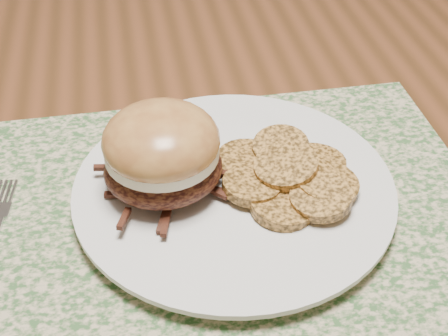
# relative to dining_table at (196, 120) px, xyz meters

# --- Properties ---
(dining_table) EXTENTS (1.50, 0.90, 0.75)m
(dining_table) POSITION_rel_dining_table_xyz_m (0.00, 0.00, 0.00)
(dining_table) COLOR brown
(dining_table) RESTS_ON ground
(placemat) EXTENTS (0.45, 0.33, 0.00)m
(placemat) POSITION_rel_dining_table_xyz_m (-0.01, -0.25, 0.08)
(placemat) COLOR #376031
(placemat) RESTS_ON dining_table
(dinner_plate) EXTENTS (0.26, 0.26, 0.02)m
(dinner_plate) POSITION_rel_dining_table_xyz_m (0.00, -0.24, 0.09)
(dinner_plate) COLOR silver
(dinner_plate) RESTS_ON placemat
(pork_sandwich) EXTENTS (0.10, 0.10, 0.08)m
(pork_sandwich) POSITION_rel_dining_table_xyz_m (-0.06, -0.23, 0.14)
(pork_sandwich) COLOR black
(pork_sandwich) RESTS_ON dinner_plate
(roasted_potatoes) EXTENTS (0.14, 0.14, 0.03)m
(roasted_potatoes) POSITION_rel_dining_table_xyz_m (0.05, -0.24, 0.11)
(roasted_potatoes) COLOR #B87E36
(roasted_potatoes) RESTS_ON dinner_plate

